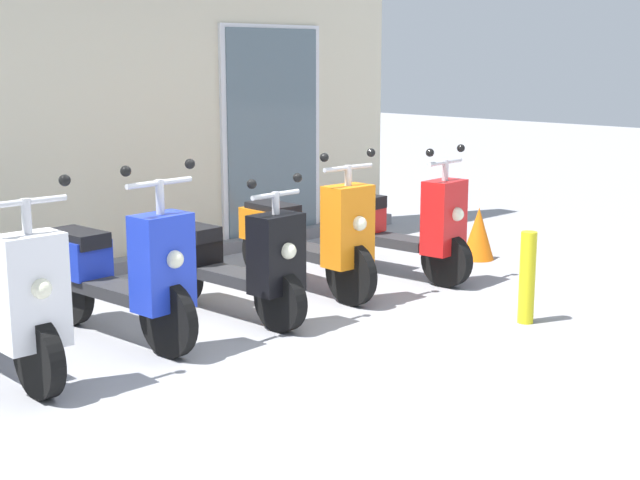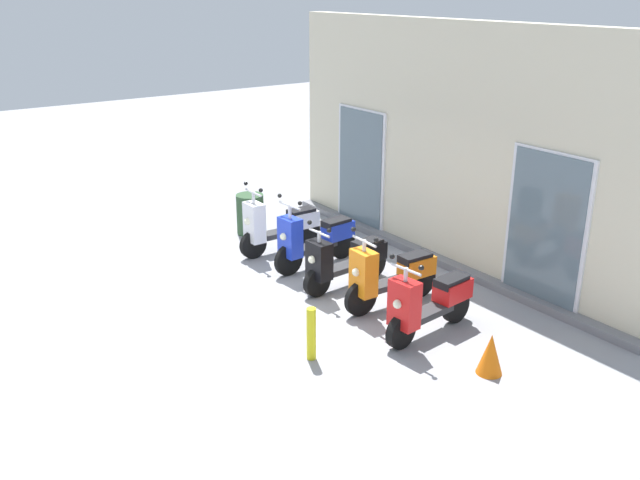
# 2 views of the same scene
# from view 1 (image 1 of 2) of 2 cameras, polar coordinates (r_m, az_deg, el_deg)

# --- Properties ---
(ground_plane) EXTENTS (40.00, 40.00, 0.00)m
(ground_plane) POSITION_cam_1_polar(r_m,az_deg,el_deg) (6.33, 0.52, -6.71)
(ground_plane) COLOR #939399
(storefront_facade) EXTENTS (7.66, 0.50, 3.93)m
(storefront_facade) POSITION_cam_1_polar(r_m,az_deg,el_deg) (8.55, -14.69, 10.58)
(storefront_facade) COLOR beige
(storefront_facade) RESTS_ON ground_plane
(scooter_blue) EXTENTS (0.59, 1.68, 1.31)m
(scooter_blue) POSITION_cam_1_polar(r_m,az_deg,el_deg) (6.48, -12.61, -1.92)
(scooter_blue) COLOR black
(scooter_blue) RESTS_ON ground_plane
(scooter_black) EXTENTS (0.53, 1.61, 1.14)m
(scooter_black) POSITION_cam_1_polar(r_m,az_deg,el_deg) (6.95, -5.75, -1.30)
(scooter_black) COLOR black
(scooter_black) RESTS_ON ground_plane
(scooter_orange) EXTENTS (0.58, 1.64, 1.25)m
(scooter_orange) POSITION_cam_1_polar(r_m,az_deg,el_deg) (7.61, -0.77, 0.30)
(scooter_orange) COLOR black
(scooter_orange) RESTS_ON ground_plane
(scooter_red) EXTENTS (0.55, 1.59, 1.22)m
(scooter_red) POSITION_cam_1_polar(r_m,az_deg,el_deg) (8.19, 4.92, 0.87)
(scooter_red) COLOR black
(scooter_red) RESTS_ON ground_plane
(curb_bollard) EXTENTS (0.12, 0.12, 0.70)m
(curb_bollard) POSITION_cam_1_polar(r_m,az_deg,el_deg) (6.96, 12.90, -2.32)
(curb_bollard) COLOR yellow
(curb_bollard) RESTS_ON ground_plane
(traffic_cone) EXTENTS (0.32, 0.32, 0.52)m
(traffic_cone) POSITION_cam_1_polar(r_m,az_deg,el_deg) (9.07, 9.94, 0.41)
(traffic_cone) COLOR orange
(traffic_cone) RESTS_ON ground_plane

